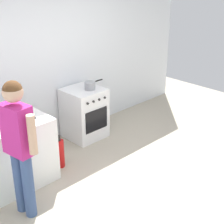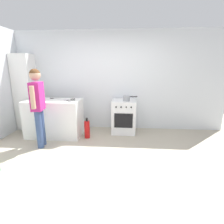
{
  "view_description": "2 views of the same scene",
  "coord_description": "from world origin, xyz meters",
  "px_view_note": "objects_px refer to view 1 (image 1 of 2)",
  "views": [
    {
      "loc": [
        -2.97,
        -2.47,
        2.73
      ],
      "look_at": [
        0.1,
        0.67,
        0.81
      ],
      "focal_mm": 55.0,
      "sensor_mm": 36.0,
      "label": 1
    },
    {
      "loc": [
        0.39,
        -2.81,
        1.66
      ],
      "look_at": [
        0.11,
        0.73,
        0.75
      ],
      "focal_mm": 28.0,
      "sensor_mm": 36.0,
      "label": 2
    }
  ],
  "objects_px": {
    "pot": "(90,86)",
    "knife_chef": "(39,118)",
    "oven_left": "(84,113)",
    "knife_utility": "(26,116)",
    "knife_bread": "(16,115)",
    "person": "(18,139)",
    "fire_extinguisher": "(60,153)"
  },
  "relations": [
    {
      "from": "pot",
      "to": "knife_chef",
      "type": "height_order",
      "value": "pot"
    },
    {
      "from": "oven_left",
      "to": "knife_utility",
      "type": "xyz_separation_m",
      "value": [
        -1.28,
        -0.38,
        0.48
      ]
    },
    {
      "from": "knife_bread",
      "to": "person",
      "type": "distance_m",
      "value": 0.85
    },
    {
      "from": "pot",
      "to": "knife_chef",
      "type": "bearing_deg",
      "value": -160.26
    },
    {
      "from": "oven_left",
      "to": "fire_extinguisher",
      "type": "bearing_deg",
      "value": -151.22
    },
    {
      "from": "person",
      "to": "fire_extinguisher",
      "type": "bearing_deg",
      "value": 31.01
    },
    {
      "from": "knife_bread",
      "to": "fire_extinguisher",
      "type": "relative_size",
      "value": 0.64
    },
    {
      "from": "oven_left",
      "to": "knife_utility",
      "type": "distance_m",
      "value": 1.42
    },
    {
      "from": "pot",
      "to": "knife_utility",
      "type": "xyz_separation_m",
      "value": [
        -1.34,
        -0.29,
        -0.01
      ]
    },
    {
      "from": "pot",
      "to": "knife_utility",
      "type": "height_order",
      "value": "pot"
    },
    {
      "from": "knife_utility",
      "to": "person",
      "type": "distance_m",
      "value": 0.8
    },
    {
      "from": "knife_utility",
      "to": "knife_bread",
      "type": "bearing_deg",
      "value": 125.22
    },
    {
      "from": "knife_chef",
      "to": "person",
      "type": "xyz_separation_m",
      "value": [
        -0.55,
        -0.46,
        0.08
      ]
    },
    {
      "from": "knife_chef",
      "to": "person",
      "type": "bearing_deg",
      "value": -139.9
    },
    {
      "from": "oven_left",
      "to": "knife_bread",
      "type": "relative_size",
      "value": 2.67
    },
    {
      "from": "person",
      "to": "fire_extinguisher",
      "type": "distance_m",
      "value": 1.28
    },
    {
      "from": "knife_chef",
      "to": "knife_utility",
      "type": "relative_size",
      "value": 1.15
    },
    {
      "from": "knife_bread",
      "to": "person",
      "type": "relative_size",
      "value": 0.19
    },
    {
      "from": "knife_bread",
      "to": "knife_utility",
      "type": "height_order",
      "value": "same"
    },
    {
      "from": "pot",
      "to": "fire_extinguisher",
      "type": "bearing_deg",
      "value": -157.51
    },
    {
      "from": "knife_chef",
      "to": "pot",
      "type": "bearing_deg",
      "value": 19.74
    },
    {
      "from": "knife_bread",
      "to": "knife_utility",
      "type": "relative_size",
      "value": 1.28
    },
    {
      "from": "oven_left",
      "to": "knife_chef",
      "type": "height_order",
      "value": "knife_chef"
    },
    {
      "from": "knife_utility",
      "to": "fire_extinguisher",
      "type": "relative_size",
      "value": 0.5
    },
    {
      "from": "pot",
      "to": "knife_bread",
      "type": "height_order",
      "value": "pot"
    },
    {
      "from": "knife_chef",
      "to": "fire_extinguisher",
      "type": "bearing_deg",
      "value": 11.52
    },
    {
      "from": "pot",
      "to": "knife_chef",
      "type": "relative_size",
      "value": 1.25
    },
    {
      "from": "knife_chef",
      "to": "person",
      "type": "distance_m",
      "value": 0.72
    },
    {
      "from": "knife_chef",
      "to": "fire_extinguisher",
      "type": "relative_size",
      "value": 0.57
    },
    {
      "from": "knife_bread",
      "to": "knife_chef",
      "type": "distance_m",
      "value": 0.32
    },
    {
      "from": "pot",
      "to": "knife_utility",
      "type": "distance_m",
      "value": 1.37
    },
    {
      "from": "knife_chef",
      "to": "person",
      "type": "relative_size",
      "value": 0.17
    }
  ]
}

